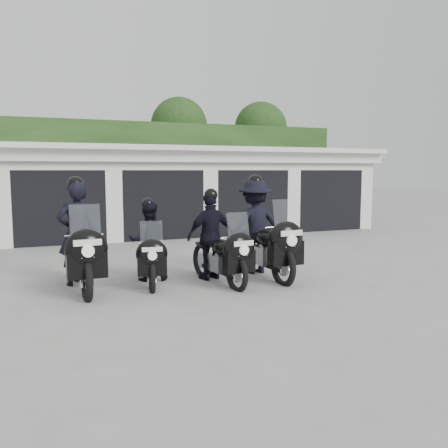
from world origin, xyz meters
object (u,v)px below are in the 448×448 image
object	(u,v)px
police_bike_d	(259,231)
police_bike_b	(149,246)
police_bike_c	(215,241)
police_bike_a	(80,243)

from	to	relation	value
police_bike_d	police_bike_b	bearing A→B (deg)	173.39
police_bike_d	police_bike_c	bearing A→B (deg)	-171.22
police_bike_b	police_bike_a	bearing A→B (deg)	-168.54
police_bike_c	police_bike_b	bearing A→B (deg)	155.84
police_bike_a	police_bike_b	size ratio (longest dim) A/B	1.27
police_bike_a	police_bike_d	xyz separation A→B (m)	(3.62, -0.11, 0.07)
police_bike_b	police_bike_c	xyz separation A→B (m)	(1.25, -0.38, 0.08)
police_bike_a	police_bike_d	bearing A→B (deg)	-3.88
police_bike_b	police_bike_c	world-z (taller)	police_bike_c
police_bike_c	police_bike_a	bearing A→B (deg)	165.42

